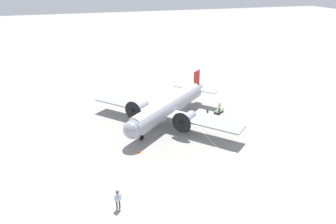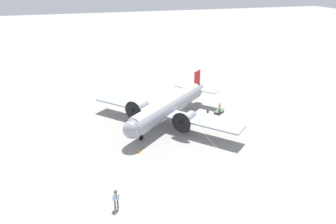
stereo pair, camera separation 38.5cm
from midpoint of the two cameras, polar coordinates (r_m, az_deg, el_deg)
ground_plane at (r=47.80m, az=-0.23°, el=-1.73°), size 300.00×300.00×0.00m
apron_line_eastwest at (r=48.86m, az=3.68°, el=-1.21°), size 120.00×0.16×0.01m
apron_line_northsouth at (r=38.65m, az=4.71°, el=-8.21°), size 0.16×120.00×0.01m
airliner_main at (r=46.54m, az=-0.47°, el=0.83°), size 19.59×19.34×5.50m
crew_foreground at (r=31.09m, az=-9.11°, el=-14.54°), size 0.36×0.63×1.87m
passenger_boarding at (r=51.05m, az=8.73°, el=0.92°), size 0.33×0.54×1.70m
suitcase_near_door at (r=51.38m, az=6.67°, el=0.22°), size 0.40×0.17×0.52m
baggage_cart at (r=51.46m, az=8.62°, el=0.18°), size 1.76×1.94×0.56m
traffic_cone at (r=39.88m, az=-5.30°, el=-6.80°), size 0.38×0.38×0.50m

